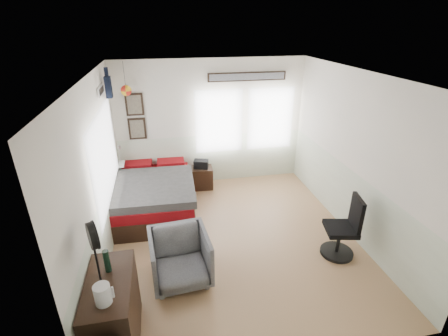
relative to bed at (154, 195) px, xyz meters
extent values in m
cube|color=#A57D54|center=(1.30, -1.22, -0.33)|extent=(4.00, 4.50, 0.01)
cube|color=silver|center=(1.30, 1.03, 1.03)|extent=(4.00, 0.02, 2.70)
cube|color=silver|center=(1.30, -3.47, 1.03)|extent=(4.00, 0.02, 2.70)
cube|color=silver|center=(-0.70, -1.22, 1.03)|extent=(0.02, 4.50, 2.70)
cube|color=silver|center=(3.30, -1.22, 1.03)|extent=(0.02, 4.50, 2.70)
cube|color=white|center=(1.30, -1.22, 2.38)|extent=(4.00, 4.50, 0.02)
cube|color=beige|center=(1.30, 1.02, 0.23)|extent=(4.00, 0.01, 1.10)
cube|color=beige|center=(-0.69, -1.22, 0.23)|extent=(0.01, 4.50, 1.10)
cube|color=beige|center=(3.29, -1.22, 0.23)|extent=(0.01, 4.50, 1.10)
cube|color=silver|center=(-0.66, -0.67, 1.13)|extent=(0.03, 2.20, 1.35)
cube|color=silver|center=(1.45, 0.99, 1.08)|extent=(0.95, 0.03, 1.30)
cube|color=silver|center=(2.60, 0.99, 1.08)|extent=(0.95, 0.03, 1.30)
cube|color=black|center=(-0.25, 0.99, 1.03)|extent=(0.35, 0.03, 0.45)
cube|color=black|center=(-0.25, 0.99, 1.53)|extent=(0.35, 0.03, 0.45)
cube|color=#7F7259|center=(-0.25, 0.97, 1.03)|extent=(0.27, 0.01, 0.37)
cube|color=#7F7259|center=(-0.25, 0.97, 1.53)|extent=(0.27, 0.01, 0.37)
cube|color=black|center=(2.05, 0.99, 2.00)|extent=(1.65, 0.03, 0.18)
cube|color=gray|center=(2.05, 0.98, 2.00)|extent=(1.58, 0.01, 0.13)
cube|color=white|center=(-0.66, -0.07, 2.03)|extent=(0.02, 0.48, 0.14)
sphere|color=red|center=(-0.35, 0.73, 1.86)|extent=(0.20, 0.20, 0.20)
cube|color=black|center=(0.00, 0.01, -0.16)|extent=(1.52, 2.11, 0.33)
cube|color=#940409|center=(0.00, 0.01, 0.10)|extent=(1.48, 2.07, 0.19)
cube|color=#343434|center=(0.00, -0.21, 0.26)|extent=(1.56, 1.57, 0.14)
cube|color=#940409|center=(-0.34, 0.84, 0.26)|extent=(0.58, 0.37, 0.14)
cube|color=#940409|center=(0.34, 0.84, 0.26)|extent=(0.58, 0.37, 0.14)
cube|color=black|center=(-0.44, -2.85, 0.13)|extent=(0.48, 1.00, 0.90)
imported|color=slate|center=(0.35, -1.98, 0.05)|extent=(0.86, 0.88, 0.74)
cube|color=black|center=(1.01, 0.73, -0.09)|extent=(0.49, 0.40, 0.47)
cylinder|color=black|center=(2.80, -1.91, -0.30)|extent=(0.51, 0.51, 0.05)
cylinder|color=black|center=(2.80, -1.91, -0.08)|extent=(0.06, 0.06, 0.39)
cube|color=black|center=(2.80, -1.91, 0.15)|extent=(0.53, 0.53, 0.08)
cube|color=black|center=(3.00, -1.95, 0.44)|extent=(0.14, 0.41, 0.51)
cylinder|color=silver|center=(-0.44, -3.12, 0.68)|extent=(0.16, 0.16, 0.21)
cube|color=silver|center=(-0.34, -3.12, 0.69)|extent=(0.02, 0.02, 0.13)
cylinder|color=black|center=(-0.45, -2.67, 0.71)|extent=(0.07, 0.07, 0.27)
cylinder|color=black|center=(-0.51, -2.81, 0.85)|extent=(0.02, 0.02, 0.55)
cylinder|color=black|center=(-0.51, -2.81, 1.15)|extent=(0.15, 0.28, 0.28)
cylinder|color=black|center=(-0.47, -2.81, 1.15)|extent=(0.13, 0.28, 0.29)
cube|color=black|center=(1.01, 0.73, 0.24)|extent=(0.34, 0.27, 0.18)
camera|label=1|loc=(0.25, -5.60, 3.06)|focal=26.00mm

